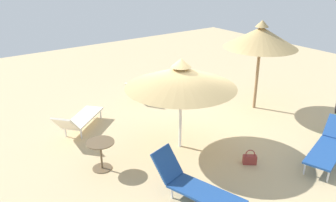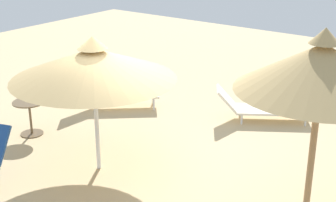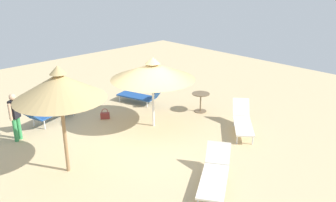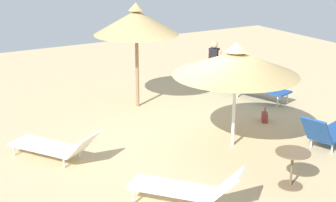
{
  "view_description": "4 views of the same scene",
  "coord_description": "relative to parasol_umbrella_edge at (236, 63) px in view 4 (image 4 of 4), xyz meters",
  "views": [
    {
      "loc": [
        -6.02,
        -7.17,
        4.78
      ],
      "look_at": [
        -0.56,
        0.38,
        0.95
      ],
      "focal_mm": 37.42,
      "sensor_mm": 36.0,
      "label": 1
    },
    {
      "loc": [
        4.99,
        -6.28,
        4.33
      ],
      "look_at": [
        -0.41,
        0.98,
        0.95
      ],
      "focal_mm": 52.71,
      "sensor_mm": 36.0,
      "label": 2
    },
    {
      "loc": [
        6.91,
        8.23,
        5.26
      ],
      "look_at": [
        -0.87,
        0.14,
        1.11
      ],
      "focal_mm": 38.75,
      "sensor_mm": 36.0,
      "label": 3
    },
    {
      "loc": [
        -9.54,
        6.24,
        4.68
      ],
      "look_at": [
        -0.09,
        0.76,
        1.1
      ],
      "focal_mm": 53.8,
      "sensor_mm": 36.0,
      "label": 4
    }
  ],
  "objects": [
    {
      "name": "parasol_umbrella_far_right",
      "position": [
        3.7,
        0.62,
        0.44
      ],
      "size": [
        2.37,
        2.37,
        2.98
      ],
      "color": "olive",
      "rests_on": "ground"
    },
    {
      "name": "lounge_chair_near_right",
      "position": [
        -1.15,
        -1.95,
        -1.63
      ],
      "size": [
        1.17,
        2.15,
        0.91
      ],
      "color": "#1E478C",
      "rests_on": "ground"
    },
    {
      "name": "ground",
      "position": [
        0.84,
        0.56,
        -2.04
      ],
      "size": [
        24.0,
        24.0,
        0.1
      ],
      "primitive_type": "cube",
      "color": "tan"
    },
    {
      "name": "lounge_chair_back",
      "position": [
        -1.87,
        2.43,
        -1.6
      ],
      "size": [
        1.97,
        1.8,
        0.86
      ],
      "color": "silver",
      "rests_on": "ground"
    },
    {
      "name": "parasol_umbrella_edge",
      "position": [
        0.0,
        0.0,
        0.0
      ],
      "size": [
        2.87,
        2.87,
        2.47
      ],
      "color": "white",
      "rests_on": "ground"
    },
    {
      "name": "lounge_chair_near_left",
      "position": [
        2.59,
        -2.76,
        -1.57
      ],
      "size": [
        2.25,
        1.23,
        0.86
      ],
      "color": "#1E478C",
      "rests_on": "ground"
    },
    {
      "name": "handbag",
      "position": [
        0.87,
        -1.72,
        -1.86
      ],
      "size": [
        0.36,
        0.32,
        0.4
      ],
      "color": "maroon",
      "rests_on": "ground"
    },
    {
      "name": "person_standing_center",
      "position": [
        3.91,
        -2.18,
        -1.1
      ],
      "size": [
        0.42,
        0.33,
        1.58
      ],
      "color": "#338C4C",
      "rests_on": "ground"
    },
    {
      "name": "lounge_chair_front",
      "position": [
        1.32,
        3.84,
        -1.68
      ],
      "size": [
        2.12,
        1.69,
        0.76
      ],
      "color": "silver",
      "rests_on": "ground"
    },
    {
      "name": "side_table_round",
      "position": [
        -2.21,
        0.25,
        -1.49
      ],
      "size": [
        0.68,
        0.68,
        0.74
      ],
      "color": "brown",
      "rests_on": "ground"
    }
  ]
}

